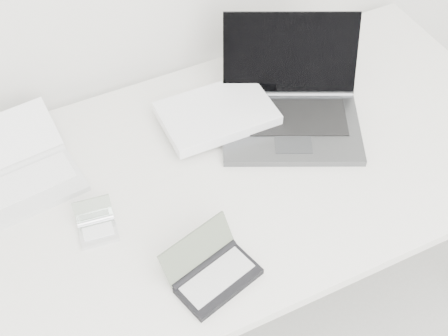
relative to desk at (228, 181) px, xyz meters
name	(u,v)px	position (x,y,z in m)	size (l,w,h in m)	color
desk	(228,181)	(0.00, 0.00, 0.00)	(1.60, 0.80, 0.73)	white
laptop_large	(261,109)	(0.16, 0.12, 0.08)	(0.56, 0.46, 0.23)	#505255
netbook_open_white	(27,172)	(-0.46, 0.19, 0.07)	(0.25, 0.30, 0.09)	silver
pda_silver	(97,226)	(-0.35, -0.04, 0.06)	(0.10, 0.10, 0.07)	silver
palmtop_charcoal	(212,272)	(-0.17, -0.26, 0.07)	(0.21, 0.18, 0.09)	black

